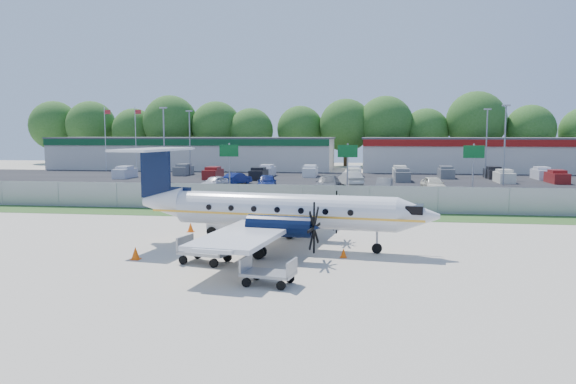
# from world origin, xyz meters

# --- Properties ---
(ground) EXTENTS (170.00, 170.00, 0.00)m
(ground) POSITION_xyz_m (0.00, 0.00, 0.00)
(ground) COLOR beige
(ground) RESTS_ON ground
(grass_verge) EXTENTS (170.00, 4.00, 0.02)m
(grass_verge) POSITION_xyz_m (0.00, 12.00, 0.01)
(grass_verge) COLOR #2D561E
(grass_verge) RESTS_ON ground
(access_road) EXTENTS (170.00, 8.00, 0.02)m
(access_road) POSITION_xyz_m (0.00, 19.00, 0.01)
(access_road) COLOR black
(access_road) RESTS_ON ground
(parking_lot) EXTENTS (170.00, 32.00, 0.02)m
(parking_lot) POSITION_xyz_m (0.00, 40.00, 0.01)
(parking_lot) COLOR black
(parking_lot) RESTS_ON ground
(perimeter_fence) EXTENTS (120.00, 0.06, 1.99)m
(perimeter_fence) POSITION_xyz_m (0.00, 14.00, 1.00)
(perimeter_fence) COLOR gray
(perimeter_fence) RESTS_ON ground
(building_west) EXTENTS (46.40, 12.40, 5.24)m
(building_west) POSITION_xyz_m (-24.00, 61.98, 2.63)
(building_west) COLOR beige
(building_west) RESTS_ON ground
(building_east) EXTENTS (44.40, 12.40, 5.24)m
(building_east) POSITION_xyz_m (26.00, 61.98, 2.63)
(building_east) COLOR beige
(building_east) RESTS_ON ground
(sign_left) EXTENTS (1.80, 0.26, 5.00)m
(sign_left) POSITION_xyz_m (-8.00, 22.91, 3.61)
(sign_left) COLOR gray
(sign_left) RESTS_ON ground
(sign_mid) EXTENTS (1.80, 0.26, 5.00)m
(sign_mid) POSITION_xyz_m (3.00, 22.91, 3.61)
(sign_mid) COLOR gray
(sign_mid) RESTS_ON ground
(sign_right) EXTENTS (1.80, 0.26, 5.00)m
(sign_right) POSITION_xyz_m (14.00, 22.91, 3.61)
(sign_right) COLOR gray
(sign_right) RESTS_ON ground
(flagpole_west) EXTENTS (1.06, 0.12, 10.00)m
(flagpole_west) POSITION_xyz_m (-35.92, 55.00, 5.64)
(flagpole_west) COLOR silver
(flagpole_west) RESTS_ON ground
(flagpole_east) EXTENTS (1.06, 0.12, 10.00)m
(flagpole_east) POSITION_xyz_m (-30.92, 55.00, 5.64)
(flagpole_east) COLOR silver
(flagpole_east) RESTS_ON ground
(light_pole_nw) EXTENTS (0.90, 0.35, 9.09)m
(light_pole_nw) POSITION_xyz_m (-20.00, 38.00, 5.23)
(light_pole_nw) COLOR gray
(light_pole_nw) RESTS_ON ground
(light_pole_ne) EXTENTS (0.90, 0.35, 9.09)m
(light_pole_ne) POSITION_xyz_m (20.00, 38.00, 5.23)
(light_pole_ne) COLOR gray
(light_pole_ne) RESTS_ON ground
(light_pole_sw) EXTENTS (0.90, 0.35, 9.09)m
(light_pole_sw) POSITION_xyz_m (-20.00, 48.00, 5.23)
(light_pole_sw) COLOR gray
(light_pole_sw) RESTS_ON ground
(light_pole_se) EXTENTS (0.90, 0.35, 9.09)m
(light_pole_se) POSITION_xyz_m (20.00, 48.00, 5.23)
(light_pole_se) COLOR gray
(light_pole_se) RESTS_ON ground
(tree_line) EXTENTS (112.00, 6.00, 14.00)m
(tree_line) POSITION_xyz_m (0.00, 74.00, 0.00)
(tree_line) COLOR #275619
(tree_line) RESTS_ON ground
(aircraft) EXTENTS (16.63, 16.34, 5.09)m
(aircraft) POSITION_xyz_m (0.31, 0.20, 1.97)
(aircraft) COLOR silver
(aircraft) RESTS_ON ground
(pushback_tug) EXTENTS (2.41, 1.76, 1.27)m
(pushback_tug) POSITION_xyz_m (-2.99, 3.48, 0.61)
(pushback_tug) COLOR silver
(pushback_tug) RESTS_ON ground
(baggage_cart_near) EXTENTS (2.54, 1.88, 1.20)m
(baggage_cart_near) POSITION_xyz_m (-2.41, -3.70, 0.56)
(baggage_cart_near) COLOR gray
(baggage_cart_near) RESTS_ON ground
(baggage_cart_far) EXTENTS (2.20, 1.55, 1.06)m
(baggage_cart_far) POSITION_xyz_m (1.10, -6.96, 0.49)
(baggage_cart_far) COLOR gray
(baggage_cart_far) RESTS_ON ground
(cone_nose) EXTENTS (0.32, 0.32, 0.46)m
(cone_nose) POSITION_xyz_m (3.79, -1.64, 0.22)
(cone_nose) COLOR #FB5707
(cone_nose) RESTS_ON ground
(cone_port_wing) EXTENTS (0.43, 0.43, 0.60)m
(cone_port_wing) POSITION_xyz_m (-5.89, -3.45, 0.29)
(cone_port_wing) COLOR #FB5707
(cone_port_wing) RESTS_ON ground
(cone_starboard_wing) EXTENTS (0.40, 0.40, 0.57)m
(cone_starboard_wing) POSITION_xyz_m (-5.65, 4.06, 0.27)
(cone_starboard_wing) COLOR #FB5707
(cone_starboard_wing) RESTS_ON ground
(road_car_west) EXTENTS (5.90, 3.97, 1.50)m
(road_car_west) POSITION_xyz_m (-12.83, 17.79, 0.00)
(road_car_west) COLOR silver
(road_car_west) RESTS_ON ground
(road_car_mid) EXTENTS (5.11, 2.37, 1.44)m
(road_car_mid) POSITION_xyz_m (11.96, 19.93, 0.00)
(road_car_mid) COLOR silver
(road_car_mid) RESTS_ON ground
(parked_car_a) EXTENTS (2.53, 4.32, 1.38)m
(parked_car_a) POSITION_xyz_m (-11.38, 29.75, 0.00)
(parked_car_a) COLOR silver
(parked_car_a) RESTS_ON ground
(parked_car_b) EXTENTS (2.71, 5.18, 1.68)m
(parked_car_b) POSITION_xyz_m (-5.55, 28.95, 0.00)
(parked_car_b) COLOR navy
(parked_car_b) RESTS_ON ground
(parked_car_c) EXTENTS (2.64, 5.73, 1.62)m
(parked_car_c) POSITION_xyz_m (0.83, 28.16, 0.00)
(parked_car_c) COLOR #595B5E
(parked_car_c) RESTS_ON ground
(parked_car_d) EXTENTS (1.86, 4.38, 1.40)m
(parked_car_d) POSITION_xyz_m (6.48, 29.00, 0.00)
(parked_car_d) COLOR #595B5E
(parked_car_d) RESTS_ON ground
(parked_car_e) EXTENTS (2.47, 4.90, 1.60)m
(parked_car_e) POSITION_xyz_m (11.34, 29.45, 0.00)
(parked_car_e) COLOR beige
(parked_car_e) RESTS_ON ground
(parked_car_f) EXTENTS (2.91, 4.35, 1.35)m
(parked_car_f) POSITION_xyz_m (-10.20, 35.31, 0.00)
(parked_car_f) COLOR navy
(parked_car_f) RESTS_ON ground
(parked_car_g) EXTENTS (3.08, 5.17, 1.61)m
(parked_car_g) POSITION_xyz_m (2.91, 34.96, 0.00)
(parked_car_g) COLOR beige
(parked_car_g) RESTS_ON ground
(far_parking_rows) EXTENTS (56.00, 10.00, 1.60)m
(far_parking_rows) POSITION_xyz_m (0.00, 45.00, 0.00)
(far_parking_rows) COLOR gray
(far_parking_rows) RESTS_ON ground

